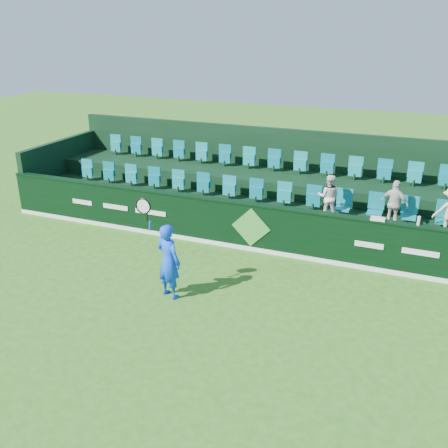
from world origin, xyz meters
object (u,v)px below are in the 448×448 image
at_px(spectator_left, 329,197).
at_px(spectator_middle, 395,204).
at_px(drinks_bottle, 419,221).
at_px(towel, 378,219).
at_px(tennis_player, 168,260).

height_order(spectator_left, spectator_middle, spectator_middle).
xyz_separation_m(spectator_left, drinks_bottle, (2.35, -1.12, 0.04)).
relative_size(spectator_middle, towel, 3.71).
bearing_deg(spectator_left, drinks_bottle, 148.34).
bearing_deg(drinks_bottle, tennis_player, -148.54).
distance_m(spectator_left, spectator_middle, 1.72).
xyz_separation_m(spectator_left, towel, (1.42, -1.12, -0.04)).
bearing_deg(drinks_bottle, towel, 180.00).
xyz_separation_m(tennis_player, spectator_middle, (4.44, 4.22, 0.54)).
xyz_separation_m(spectator_middle, towel, (-0.30, -1.12, -0.06)).
height_order(tennis_player, spectator_left, tennis_player).
distance_m(tennis_player, drinks_bottle, 5.97).
distance_m(spectator_middle, drinks_bottle, 1.29).
height_order(spectator_middle, towel, spectator_middle).
relative_size(spectator_left, drinks_bottle, 5.58).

